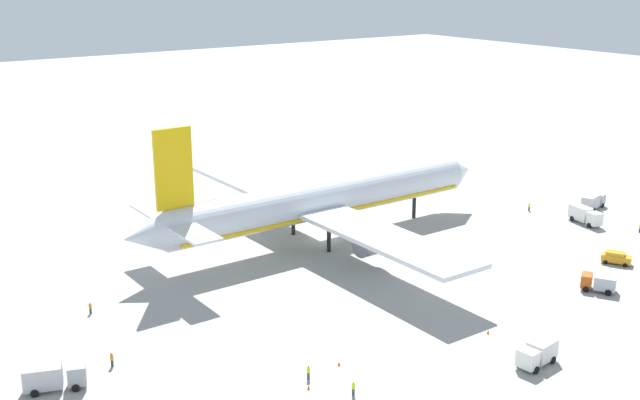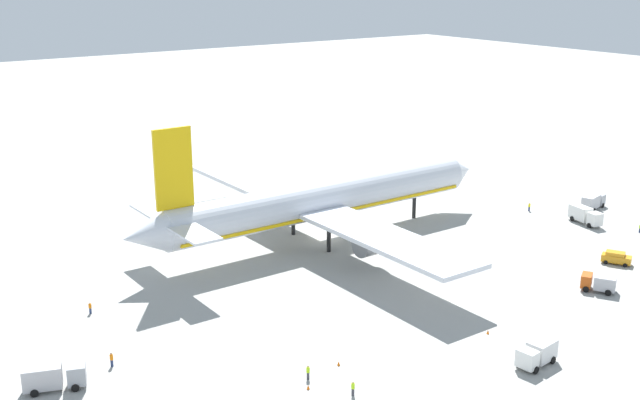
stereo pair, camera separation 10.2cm
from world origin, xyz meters
The scene contains 18 objects.
ground_plane centered at (0.00, 0.00, 0.00)m, with size 600.00×600.00×0.00m, color #9E9E99.
airliner centered at (-1.26, 0.03, 7.14)m, with size 70.77×72.89×22.81m.
service_truck_0 centered at (52.64, -15.73, 1.57)m, with size 7.06×3.59×2.90m.
service_truck_1 centered at (-5.18, -50.52, 1.55)m, with size 5.81×3.13×2.78m.
service_truck_2 centered at (-53.67, -23.24, 1.65)m, with size 7.08×4.38×2.99m.
service_truck_3 centered at (19.56, -41.12, 1.38)m, with size 4.54×5.36×2.42m.
service_truck_4 centered at (44.00, -20.32, 1.64)m, with size 3.23×7.11×2.96m.
service_van centered at (31.08, -35.98, 1.03)m, with size 3.71×4.80×1.97m.
ground_worker_0 centered at (41.69, -9.41, 0.84)m, with size 0.50×0.50×1.66m.
ground_worker_1 centered at (-27.16, -43.46, 0.87)m, with size 0.56×0.56×1.70m.
ground_worker_2 centered at (-43.46, -6.13, 0.84)m, with size 0.54×0.54×1.66m.
ground_worker_3 centered at (47.73, -29.23, 0.83)m, with size 0.40×0.40×1.63m.
ground_worker_4 centered at (-29.21, -37.70, 0.88)m, with size 0.55×0.55×1.73m.
ground_worker_5 centered at (-46.47, -21.94, 0.91)m, with size 0.53×0.53×1.78m.
traffic_cone_1 centered at (36.21, 29.68, 0.28)m, with size 0.36×0.36×0.55m, color orange.
traffic_cone_2 centered at (-3.84, -41.54, 0.28)m, with size 0.36×0.36×0.55m, color orange.
traffic_cone_3 centered at (-30.47, -39.58, 0.28)m, with size 0.36×0.36×0.55m, color orange.
traffic_cone_4 centered at (-24.47, -37.19, 0.28)m, with size 0.36×0.36×0.55m, color orange.
Camera 2 is at (-74.20, -103.90, 45.45)m, focal length 44.05 mm.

